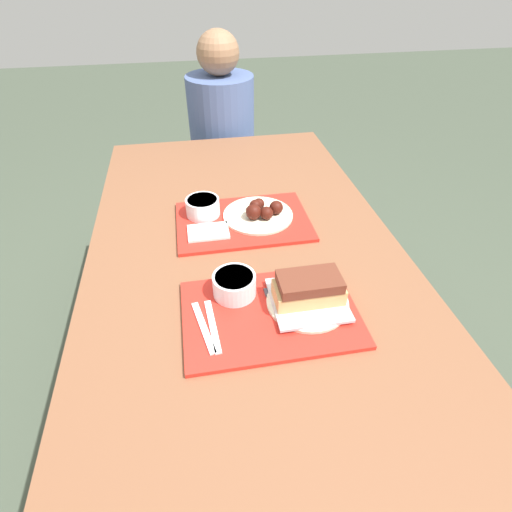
{
  "coord_description": "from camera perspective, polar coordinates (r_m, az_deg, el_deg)",
  "views": [
    {
      "loc": [
        -0.14,
        -0.91,
        1.49
      ],
      "look_at": [
        0.01,
        -0.04,
        0.79
      ],
      "focal_mm": 28.0,
      "sensor_mm": 36.0,
      "label": 1
    }
  ],
  "objects": [
    {
      "name": "bowl_coleslaw_far",
      "position": [
        1.35,
        -7.62,
        7.08
      ],
      "size": [
        0.11,
        0.11,
        0.06
      ],
      "color": "silver",
      "rests_on": "tray_far"
    },
    {
      "name": "person_seated_across",
      "position": [
        2.19,
        -4.95,
        18.86
      ],
      "size": [
        0.34,
        0.34,
        0.72
      ],
      "color": "#4C6093",
      "rests_on": "picnic_bench_far"
    },
    {
      "name": "napkin_far",
      "position": [
        1.27,
        -6.83,
        3.45
      ],
      "size": [
        0.13,
        0.09,
        0.01
      ],
      "color": "white",
      "rests_on": "tray_far"
    },
    {
      "name": "ground_plane",
      "position": [
        1.75,
        -0.74,
        -19.94
      ],
      "size": [
        12.0,
        12.0,
        0.0
      ],
      "primitive_type": "plane",
      "color": "#424C3D"
    },
    {
      "name": "picnic_bench_far",
      "position": [
        2.34,
        -5.6,
        10.12
      ],
      "size": [
        0.9,
        0.28,
        0.46
      ],
      "color": "brown",
      "rests_on": "ground_plane"
    },
    {
      "name": "plastic_knife_near",
      "position": [
        0.98,
        -6.21,
        -9.89
      ],
      "size": [
        0.03,
        0.17,
        0.0
      ],
      "color": "white",
      "rests_on": "tray_near"
    },
    {
      "name": "picnic_table",
      "position": [
        1.23,
        -0.99,
        -3.45
      ],
      "size": [
        0.95,
        1.86,
        0.75
      ],
      "color": "brown",
      "rests_on": "ground_plane"
    },
    {
      "name": "bowl_coleslaw_near",
      "position": [
        1.03,
        -3.12,
        -4.0
      ],
      "size": [
        0.11,
        0.11,
        0.06
      ],
      "color": "silver",
      "rests_on": "tray_near"
    },
    {
      "name": "tray_near",
      "position": [
        1.01,
        2.06,
        -8.21
      ],
      "size": [
        0.44,
        0.3,
        0.01
      ],
      "color": "red",
      "rests_on": "picnic_table"
    },
    {
      "name": "tray_far",
      "position": [
        1.33,
        -1.85,
        4.97
      ],
      "size": [
        0.44,
        0.3,
        0.01
      ],
      "color": "red",
      "rests_on": "picnic_table"
    },
    {
      "name": "wings_plate_far",
      "position": [
        1.34,
        0.5,
        6.31
      ],
      "size": [
        0.23,
        0.23,
        0.06
      ],
      "color": "beige",
      "rests_on": "tray_far"
    },
    {
      "name": "plastic_fork_near",
      "position": [
        0.98,
        -7.52,
        -10.04
      ],
      "size": [
        0.05,
        0.17,
        0.0
      ],
      "color": "white",
      "rests_on": "tray_near"
    },
    {
      "name": "condiment_packet",
      "position": [
        1.05,
        2.19,
        -5.14
      ],
      "size": [
        0.04,
        0.03,
        0.01
      ],
      "color": "#3F3F47",
      "rests_on": "tray_near"
    },
    {
      "name": "brisket_sandwich_plate",
      "position": [
        1.01,
        7.49,
        -5.27
      ],
      "size": [
        0.21,
        0.21,
        0.09
      ],
      "color": "beige",
      "rests_on": "tray_near"
    }
  ]
}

